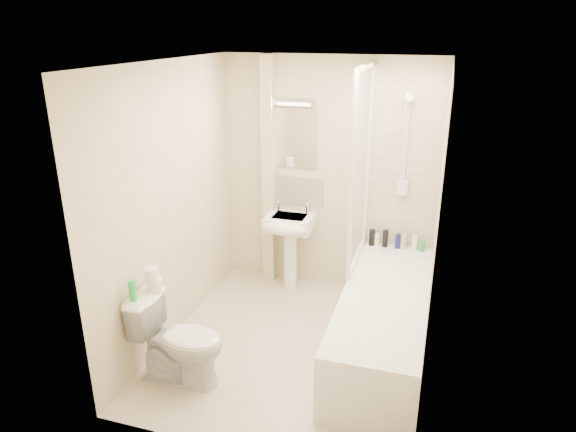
% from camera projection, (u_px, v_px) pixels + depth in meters
% --- Properties ---
extents(floor, '(2.50, 2.50, 0.00)m').
position_uv_depth(floor, '(293.00, 346.00, 4.51)').
color(floor, beige).
rests_on(floor, ground).
extents(wall_back, '(2.20, 0.02, 2.40)m').
position_uv_depth(wall_back, '(328.00, 177.00, 5.21)').
color(wall_back, beige).
rests_on(wall_back, ground).
extents(wall_left, '(0.02, 2.50, 2.40)m').
position_uv_depth(wall_left, '(170.00, 206.00, 4.39)').
color(wall_left, beige).
rests_on(wall_left, ground).
extents(wall_right, '(0.02, 2.50, 2.40)m').
position_uv_depth(wall_right, '(436.00, 234.00, 3.79)').
color(wall_right, beige).
rests_on(wall_right, ground).
extents(ceiling, '(2.20, 2.50, 0.02)m').
position_uv_depth(ceiling, '(294.00, 62.00, 3.67)').
color(ceiling, white).
rests_on(ceiling, wall_back).
extents(tile_back, '(0.70, 0.01, 1.75)m').
position_uv_depth(tile_back, '(405.00, 161.00, 4.92)').
color(tile_back, beige).
rests_on(tile_back, wall_back).
extents(tile_right, '(0.01, 2.10, 1.75)m').
position_uv_depth(tile_right, '(438.00, 197.00, 3.89)').
color(tile_right, beige).
rests_on(tile_right, wall_right).
extents(pipe_boxing, '(0.12, 0.12, 2.40)m').
position_uv_depth(pipe_boxing, '(269.00, 174.00, 5.33)').
color(pipe_boxing, beige).
rests_on(pipe_boxing, ground).
extents(splashback, '(0.60, 0.02, 0.30)m').
position_uv_depth(splashback, '(295.00, 190.00, 5.36)').
color(splashback, beige).
rests_on(splashback, wall_back).
extents(mirror, '(0.46, 0.01, 0.60)m').
position_uv_depth(mirror, '(295.00, 138.00, 5.17)').
color(mirror, white).
rests_on(mirror, wall_back).
extents(strip_light, '(0.42, 0.07, 0.07)m').
position_uv_depth(strip_light, '(295.00, 102.00, 5.02)').
color(strip_light, silver).
rests_on(strip_light, wall_back).
extents(bathtub, '(0.70, 2.10, 0.55)m').
position_uv_depth(bathtub, '(384.00, 320.00, 4.38)').
color(bathtub, white).
rests_on(bathtub, ground).
extents(shower_screen, '(0.04, 0.92, 1.80)m').
position_uv_depth(shower_screen, '(361.00, 167.00, 4.61)').
color(shower_screen, white).
rests_on(shower_screen, bathtub).
extents(shower_fixture, '(0.10, 0.16, 0.99)m').
position_uv_depth(shower_fixture, '(405.00, 150.00, 4.84)').
color(shower_fixture, white).
rests_on(shower_fixture, wall_back).
extents(pedestal_sink, '(0.48, 0.46, 0.93)m').
position_uv_depth(pedestal_sink, '(289.00, 232.00, 5.29)').
color(pedestal_sink, white).
rests_on(pedestal_sink, ground).
extents(bottle_black_a, '(0.06, 0.06, 0.16)m').
position_uv_depth(bottle_black_a, '(372.00, 238.00, 5.19)').
color(bottle_black_a, black).
rests_on(bottle_black_a, bathtub).
extents(bottle_white_a, '(0.05, 0.05, 0.13)m').
position_uv_depth(bottle_white_a, '(377.00, 240.00, 5.19)').
color(bottle_white_a, white).
rests_on(bottle_white_a, bathtub).
extents(bottle_black_b, '(0.05, 0.05, 0.18)m').
position_uv_depth(bottle_black_b, '(385.00, 238.00, 5.16)').
color(bottle_black_b, black).
rests_on(bottle_black_b, bathtub).
extents(bottle_blue, '(0.05, 0.05, 0.15)m').
position_uv_depth(bottle_blue, '(398.00, 241.00, 5.13)').
color(bottle_blue, navy).
rests_on(bottle_blue, bathtub).
extents(bottle_cream, '(0.05, 0.05, 0.16)m').
position_uv_depth(bottle_cream, '(404.00, 241.00, 5.11)').
color(bottle_cream, beige).
rests_on(bottle_cream, bathtub).
extents(bottle_white_b, '(0.06, 0.06, 0.16)m').
position_uv_depth(bottle_white_b, '(415.00, 243.00, 5.08)').
color(bottle_white_b, white).
rests_on(bottle_white_b, bathtub).
extents(bottle_green, '(0.06, 0.06, 0.10)m').
position_uv_depth(bottle_green, '(421.00, 246.00, 5.07)').
color(bottle_green, green).
rests_on(bottle_green, bathtub).
extents(toilet, '(0.41, 0.71, 0.72)m').
position_uv_depth(toilet, '(179.00, 340.00, 3.98)').
color(toilet, white).
rests_on(toilet, ground).
extents(toilet_roll_lower, '(0.12, 0.12, 0.10)m').
position_uv_depth(toilet_roll_lower, '(154.00, 284.00, 3.97)').
color(toilet_roll_lower, white).
rests_on(toilet_roll_lower, toilet).
extents(toilet_roll_upper, '(0.11, 0.11, 0.09)m').
position_uv_depth(toilet_roll_upper, '(152.00, 274.00, 3.93)').
color(toilet_roll_upper, white).
rests_on(toilet_roll_upper, toilet_roll_lower).
extents(green_bottle, '(0.06, 0.06, 0.17)m').
position_uv_depth(green_bottle, '(133.00, 291.00, 3.81)').
color(green_bottle, green).
rests_on(green_bottle, toilet).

